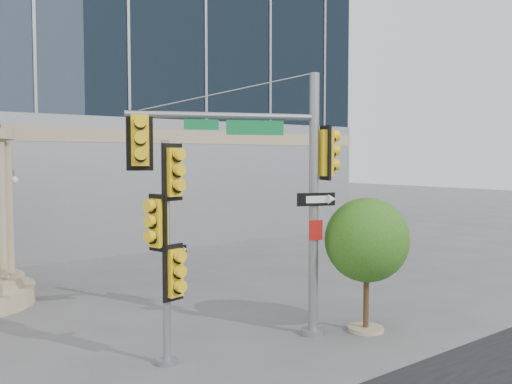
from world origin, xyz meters
TOP-DOWN VIEW (x-y plane):
  - ground at (0.00, 0.00)m, footprint 120.00×120.00m
  - main_signal_pole at (-0.77, 1.13)m, footprint 4.63×2.18m
  - secondary_signal_pole at (-3.51, 1.06)m, footprint 0.85×0.61m
  - street_tree at (1.54, 0.11)m, footprint 2.12×2.07m

SIDE VIEW (x-z plane):
  - ground at x=0.00m, z-range 0.00..0.00m
  - street_tree at x=1.54m, z-range 0.52..3.83m
  - secondary_signal_pole at x=-3.51m, z-range 0.41..5.05m
  - main_signal_pole at x=-0.77m, z-range 0.75..7.03m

